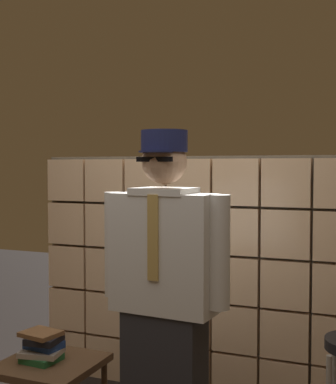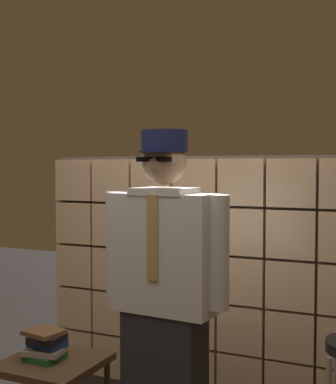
{
  "view_description": "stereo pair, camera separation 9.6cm",
  "coord_description": "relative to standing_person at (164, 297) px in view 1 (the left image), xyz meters",
  "views": [
    {
      "loc": [
        1.28,
        -2.08,
        1.57
      ],
      "look_at": [
        0.26,
        0.37,
        1.44
      ],
      "focal_mm": 50.42,
      "sensor_mm": 36.0,
      "label": 1
    },
    {
      "loc": [
        1.37,
        -2.04,
        1.57
      ],
      "look_at": [
        0.26,
        0.37,
        1.44
      ],
      "focal_mm": 50.42,
      "sensor_mm": 36.0,
      "label": 2
    }
  ],
  "objects": [
    {
      "name": "book_stack",
      "position": [
        -0.74,
        -0.0,
        -0.35
      ],
      "size": [
        0.25,
        0.21,
        0.17
      ],
      "color": "#1E592D",
      "rests_on": "side_table"
    },
    {
      "name": "side_table",
      "position": [
        -0.7,
        0.01,
        -0.49
      ],
      "size": [
        0.52,
        0.52,
        0.48
      ],
      "color": "#513823",
      "rests_on": "ground"
    },
    {
      "name": "glass_block_wall",
      "position": [
        -0.23,
        1.0,
        -0.1
      ],
      "size": [
        2.31,
        0.1,
        1.66
      ],
      "color": "#E0B78C",
      "rests_on": "ground"
    },
    {
      "name": "standing_person",
      "position": [
        0.0,
        0.0,
        0.0
      ],
      "size": [
        0.7,
        0.31,
        1.75
      ],
      "rotation": [
        0.0,
        0.0,
        -0.07
      ],
      "color": "#28282D",
      "rests_on": "ground"
    }
  ]
}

